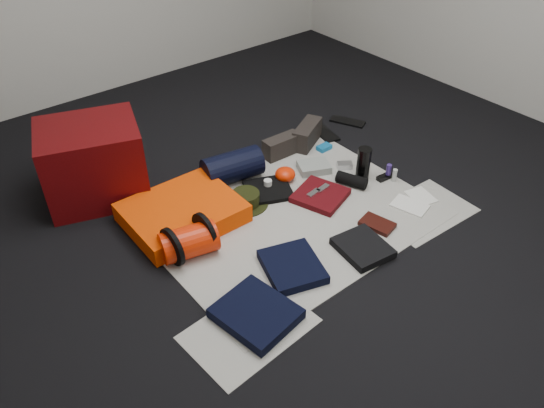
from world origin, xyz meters
TOP-DOWN VIEW (x-y plane):
  - floor at (0.00, 0.00)m, footprint 4.50×4.50m
  - newspaper_mat at (0.00, 0.00)m, footprint 1.60×1.30m
  - newspaper_sheet_front_left at (-0.70, -0.55)m, footprint 0.61×0.44m
  - newspaper_sheet_front_right at (0.65, -0.50)m, footprint 0.60×0.43m
  - red_cabinet at (-0.78, 0.88)m, footprint 0.70×0.64m
  - sleeping_pad at (-0.52, 0.33)m, footprint 0.64×0.52m
  - stuff_sack at (-0.64, 0.06)m, footprint 0.33×0.24m
  - sack_strap_left at (-0.74, 0.06)m, footprint 0.02×0.22m
  - sack_strap_right at (-0.54, 0.06)m, footprint 0.02×0.22m
  - navy_duffel at (-0.05, 0.49)m, footprint 0.40×0.26m
  - boonie_brim at (-0.14, 0.23)m, footprint 0.36×0.36m
  - boonie_crown at (-0.14, 0.23)m, footprint 0.17×0.17m
  - hiking_boot_left at (0.40, 0.52)m, footprint 0.28×0.11m
  - hiking_boot_right at (0.63, 0.52)m, footprint 0.32×0.24m
  - flip_flop_left at (0.83, 0.57)m, footprint 0.18×0.32m
  - flip_flop_right at (1.09, 0.56)m, footprint 0.20×0.28m
  - trousers_navy_a at (-0.63, -0.52)m, footprint 0.37×0.40m
  - trousers_navy_b at (-0.29, -0.39)m, footprint 0.37×0.40m
  - trousers_charcoal at (0.11, -0.51)m, footprint 0.28×0.31m
  - black_tshirt at (0.05, 0.24)m, footprint 0.36×0.35m
  - red_shirt at (0.26, -0.02)m, footprint 0.37×0.37m
  - orange_stuff_sack at (0.21, 0.27)m, footprint 0.15×0.15m
  - first_aid_pouch at (0.43, 0.24)m, footprint 0.25×0.22m
  - water_bottle at (0.62, -0.03)m, footprint 0.11×0.11m
  - speaker at (0.50, -0.04)m, footprint 0.15×0.21m
  - compact_camera at (0.61, 0.13)m, footprint 0.12×0.11m
  - cyan_case at (0.67, 0.38)m, footprint 0.10×0.07m
  - toiletry_purple at (0.75, -0.13)m, footprint 0.04×0.04m
  - toiletry_clear at (0.75, -0.18)m, footprint 0.04×0.04m
  - paperback_book at (0.33, -0.42)m, footprint 0.16×0.21m
  - map_booklet at (0.62, -0.42)m, footprint 0.19×0.24m
  - map_printout at (0.75, -0.40)m, footprint 0.17×0.20m
  - sunglasses at (0.72, -0.13)m, footprint 0.12×0.05m
  - key_cluster at (-0.72, -0.49)m, footprint 0.10×0.10m
  - tape_roll at (0.07, 0.27)m, footprint 0.05×0.05m
  - energy_bar_a at (0.22, 0.00)m, footprint 0.10×0.05m
  - energy_bar_b at (0.30, 0.00)m, footprint 0.10×0.05m

SIDE VIEW (x-z plane):
  - floor at x=0.00m, z-range -0.02..0.00m
  - newspaper_sheet_front_left at x=-0.70m, z-range 0.00..0.00m
  - newspaper_sheet_front_right at x=0.65m, z-range 0.00..0.00m
  - newspaper_mat at x=0.00m, z-range 0.00..0.01m
  - flip_flop_right at x=1.09m, z-range 0.00..0.01m
  - flip_flop_left at x=0.83m, z-range 0.00..0.02m
  - map_printout at x=0.75m, z-range 0.01..0.01m
  - boonie_brim at x=-0.14m, z-range 0.01..0.01m
  - map_booklet at x=0.62m, z-range 0.01..0.02m
  - key_cluster at x=-0.72m, z-range 0.01..0.02m
  - paperback_book at x=0.33m, z-range 0.01..0.03m
  - black_tshirt at x=0.05m, z-range 0.01..0.03m
  - sunglasses at x=0.72m, z-range 0.01..0.03m
  - cyan_case at x=0.67m, z-range 0.01..0.04m
  - red_shirt at x=0.26m, z-range 0.01..0.04m
  - compact_camera at x=0.61m, z-range 0.01..0.05m
  - trousers_charcoal at x=0.11m, z-range 0.01..0.05m
  - trousers_navy_b at x=-0.29m, z-range 0.01..0.06m
  - first_aid_pouch at x=0.43m, z-range 0.01..0.06m
  - trousers_navy_a at x=-0.63m, z-range 0.01..0.06m
  - speaker at x=0.50m, z-range 0.01..0.08m
  - orange_stuff_sack at x=0.21m, z-range 0.01..0.09m
  - toiletry_clear at x=0.75m, z-range 0.01..0.09m
  - boonie_crown at x=-0.14m, z-range 0.01..0.09m
  - tape_roll at x=0.07m, z-range 0.03..0.07m
  - energy_bar_a at x=0.22m, z-range 0.04..0.06m
  - energy_bar_b at x=0.30m, z-range 0.04..0.06m
  - toiletry_purple at x=0.75m, z-range 0.01..0.11m
  - sleeping_pad at x=-0.52m, z-range 0.01..0.12m
  - hiking_boot_left at x=0.40m, z-range 0.01..0.14m
  - hiking_boot_right at x=0.63m, z-range 0.01..0.16m
  - stuff_sack at x=-0.64m, z-range 0.01..0.18m
  - navy_duffel at x=-0.05m, z-range 0.01..0.20m
  - sack_strap_left at x=-0.74m, z-range 0.01..0.22m
  - sack_strap_right at x=-0.54m, z-range 0.01..0.22m
  - water_bottle at x=0.62m, z-range 0.01..0.23m
  - red_cabinet at x=-0.78m, z-range 0.00..0.48m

